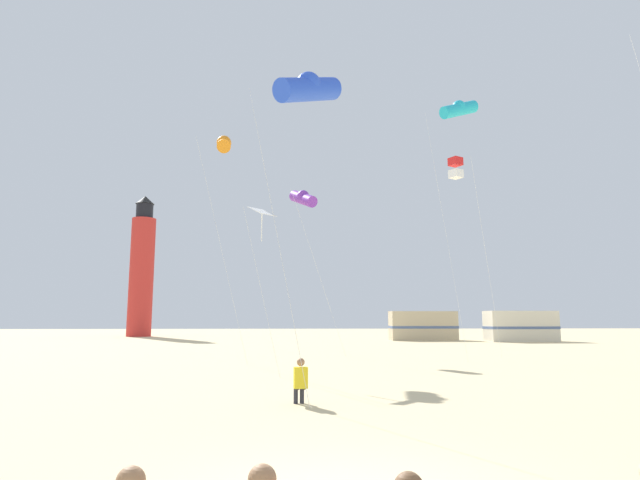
% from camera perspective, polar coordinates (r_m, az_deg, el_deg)
% --- Properties ---
extents(kite_flyer_standing, '(0.37, 0.53, 1.16)m').
position_cam_1_polar(kite_flyer_standing, '(13.69, -2.15, -14.92)').
color(kite_flyer_standing, yellow).
rests_on(kite_flyer_standing, ground).
extents(kite_tube_blue, '(2.89, 2.90, 9.68)m').
position_cam_1_polar(kite_tube_blue, '(16.39, -1.27, 16.12)').
color(kite_tube_blue, silver).
rests_on(kite_tube_blue, ground).
extents(kite_diamond_white, '(1.48, 1.42, 6.56)m').
position_cam_1_polar(kite_diamond_white, '(21.02, -6.32, 2.53)').
color(kite_diamond_white, silver).
rests_on(kite_diamond_white, ground).
extents(kite_tube_cyan, '(3.05, 2.62, 14.49)m').
position_cam_1_polar(kite_tube_cyan, '(31.43, 14.82, 13.55)').
color(kite_tube_cyan, silver).
rests_on(kite_tube_cyan, ground).
extents(kite_tube_orange, '(2.73, 2.83, 11.81)m').
position_cam_1_polar(kite_tube_orange, '(28.33, -10.38, 10.10)').
color(kite_tube_orange, silver).
rests_on(kite_tube_orange, ground).
extents(kite_tube_violet, '(3.38, 3.74, 10.10)m').
position_cam_1_polar(kite_tube_violet, '(32.20, -1.84, 4.56)').
color(kite_tube_violet, silver).
rests_on(kite_tube_violet, ground).
extents(kite_box_scarlet, '(2.54, 2.54, 10.90)m').
position_cam_1_polar(kite_box_scarlet, '(30.10, 14.51, 7.53)').
color(kite_box_scarlet, silver).
rests_on(kite_box_scarlet, ground).
extents(lighthouse_distant, '(2.80, 2.80, 16.80)m').
position_cam_1_polar(lighthouse_distant, '(66.08, -18.76, -3.06)').
color(lighthouse_distant, red).
rests_on(lighthouse_distant, ground).
extents(rv_van_tan, '(6.45, 2.37, 2.80)m').
position_cam_1_polar(rv_van_tan, '(53.04, 11.08, -9.11)').
color(rv_van_tan, '#C6B28C').
rests_on(rv_van_tan, ground).
extents(rv_van_cream, '(6.54, 2.64, 2.80)m').
position_cam_1_polar(rv_van_cream, '(52.89, 20.93, -8.72)').
color(rv_van_cream, beige).
rests_on(rv_van_cream, ground).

